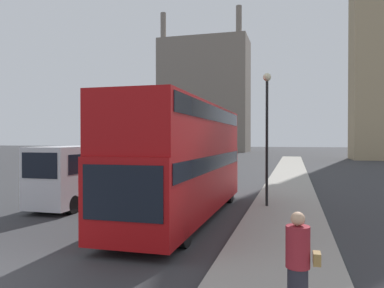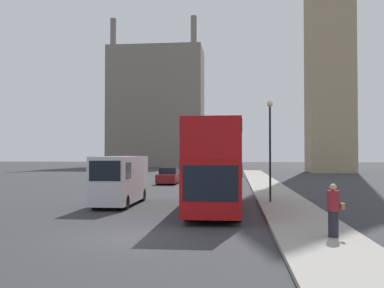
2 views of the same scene
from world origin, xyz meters
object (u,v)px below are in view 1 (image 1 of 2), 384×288
Objects in this scene: red_double_decker_bus at (185,155)px; street_lamp at (267,119)px; parked_sedan at (186,165)px; pedestrian at (298,266)px; white_van at (80,174)px.

street_lamp is (2.99, 2.63, 1.52)m from red_double_decker_bus.
red_double_decker_bus reaches higher than parked_sedan.
parked_sedan is (-9.74, 26.89, -0.32)m from pedestrian.
white_van is at bearing 166.22° from red_double_decker_bus.
white_van reaches higher than parked_sedan.
red_double_decker_bus is 1.93× the size of street_lamp.
street_lamp is at bearing 96.66° from pedestrian.
parked_sedan is at bearing 89.89° from white_van.
red_double_decker_bus reaches higher than white_van.
red_double_decker_bus is 5.81m from white_van.
red_double_decker_bus is at bearing -73.79° from parked_sedan.
white_van is 17.66m from parked_sedan.
white_van is at bearing -90.11° from parked_sedan.
red_double_decker_bus is at bearing 118.14° from pedestrian.
pedestrian is 10.99m from street_lamp.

